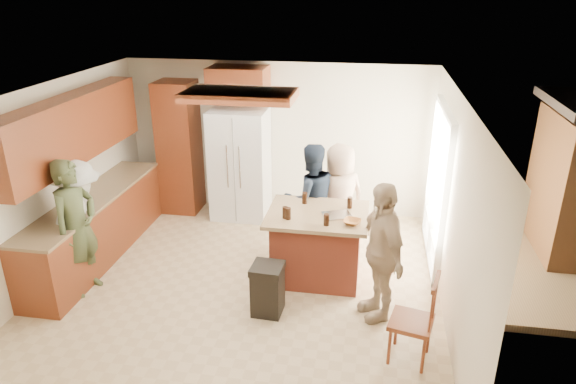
% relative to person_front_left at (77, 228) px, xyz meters
% --- Properties ---
extents(room_shell, '(8.00, 5.20, 5.00)m').
position_rel_person_front_left_xyz_m(room_shell, '(6.31, 2.07, -0.01)').
color(room_shell, tan).
rests_on(room_shell, ground).
extents(person_front_left, '(0.59, 0.72, 1.75)m').
position_rel_person_front_left_xyz_m(person_front_left, '(0.00, 0.00, 0.00)').
color(person_front_left, '#374025').
rests_on(person_front_left, ground).
extents(person_behind_left, '(0.92, 0.77, 1.63)m').
position_rel_person_front_left_xyz_m(person_behind_left, '(2.68, 1.51, -0.06)').
color(person_behind_left, black).
rests_on(person_behind_left, ground).
extents(person_behind_right, '(0.92, 0.82, 1.59)m').
position_rel_person_front_left_xyz_m(person_behind_right, '(3.08, 1.66, -0.08)').
color(person_behind_right, '#A1836E').
rests_on(person_behind_right, ground).
extents(person_side_right, '(0.85, 1.10, 1.67)m').
position_rel_person_front_left_xyz_m(person_side_right, '(3.66, 0.09, -0.04)').
color(person_side_right, tan).
rests_on(person_side_right, ground).
extents(person_counter, '(0.54, 1.07, 1.63)m').
position_rel_person_front_left_xyz_m(person_counter, '(-0.10, 0.27, -0.06)').
color(person_counter, '#999A91').
rests_on(person_counter, ground).
extents(left_cabinetry, '(0.64, 3.00, 2.30)m').
position_rel_person_front_left_xyz_m(left_cabinetry, '(-0.31, 0.83, 0.08)').
color(left_cabinetry, maroon).
rests_on(left_cabinetry, ground).
extents(back_wall_units, '(1.80, 0.60, 2.45)m').
position_rel_person_front_left_xyz_m(back_wall_units, '(0.61, 2.63, 0.50)').
color(back_wall_units, maroon).
rests_on(back_wall_units, ground).
extents(refrigerator, '(0.90, 0.76, 1.80)m').
position_rel_person_front_left_xyz_m(refrigerator, '(1.39, 2.55, 0.02)').
color(refrigerator, white).
rests_on(refrigerator, ground).
extents(kitchen_island, '(1.28, 1.03, 0.93)m').
position_rel_person_front_left_xyz_m(kitchen_island, '(2.86, 0.81, -0.40)').
color(kitchen_island, '#AA412C').
rests_on(kitchen_island, ground).
extents(island_items, '(1.00, 0.69, 0.15)m').
position_rel_person_front_left_xyz_m(island_items, '(3.02, 0.69, 0.10)').
color(island_items, silver).
rests_on(island_items, kitchen_island).
extents(trash_bin, '(0.38, 0.38, 0.63)m').
position_rel_person_front_left_xyz_m(trash_bin, '(2.39, -0.09, -0.56)').
color(trash_bin, black).
rests_on(trash_bin, ground).
extents(spindle_chair, '(0.51, 0.51, 0.99)m').
position_rel_person_front_left_xyz_m(spindle_chair, '(4.02, -0.64, -0.42)').
color(spindle_chair, maroon).
rests_on(spindle_chair, ground).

